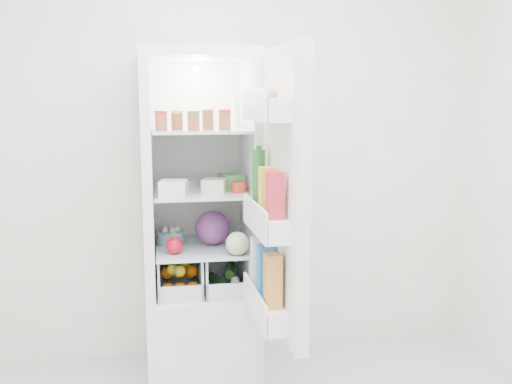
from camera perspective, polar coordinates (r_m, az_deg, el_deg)
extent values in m
cube|color=silver|center=(3.39, -2.62, 5.17)|extent=(3.00, 0.02, 2.60)
cube|color=silver|center=(3.33, -5.37, -13.58)|extent=(0.60, 0.60, 0.50)
cube|color=silver|center=(3.08, -5.82, 13.55)|extent=(0.60, 0.60, 0.05)
cube|color=silver|center=(3.37, -5.94, 2.12)|extent=(0.60, 0.05, 1.25)
cube|color=silver|center=(3.09, -10.71, 1.35)|extent=(0.05, 0.60, 1.25)
cube|color=silver|center=(3.13, -0.59, 1.61)|extent=(0.05, 0.60, 1.25)
cube|color=white|center=(3.34, -5.91, 2.05)|extent=(0.50, 0.01, 1.25)
sphere|color=white|center=(3.29, -6.04, 12.15)|extent=(0.05, 0.05, 0.05)
cube|color=silver|center=(3.15, -5.48, -5.52)|extent=(0.49, 0.53, 0.01)
cube|color=silver|center=(3.09, -5.57, 0.04)|extent=(0.49, 0.53, 0.02)
cube|color=silver|center=(3.05, -5.67, 6.17)|extent=(0.49, 0.53, 0.02)
cylinder|color=#B21919|center=(2.91, -9.46, 6.92)|extent=(0.06, 0.06, 0.08)
cylinder|color=gold|center=(2.96, -7.91, 7.00)|extent=(0.06, 0.06, 0.08)
cylinder|color=#267226|center=(2.88, -6.26, 6.97)|extent=(0.06, 0.06, 0.08)
cylinder|color=brown|center=(2.99, -4.83, 7.08)|extent=(0.06, 0.06, 0.08)
cylinder|color=#B21919|center=(2.93, -3.14, 7.05)|extent=(0.06, 0.06, 0.08)
cylinder|color=white|center=(3.18, -2.06, 7.90)|extent=(0.06, 0.06, 0.16)
cube|color=silver|center=(2.88, -8.27, 0.32)|extent=(0.15, 0.15, 0.08)
cube|color=silver|center=(3.01, -4.15, 0.66)|extent=(0.15, 0.15, 0.07)
cylinder|color=red|center=(3.00, -1.72, 0.48)|extent=(0.11, 0.11, 0.05)
cube|color=silver|center=(3.23, -6.89, 0.89)|extent=(0.16, 0.13, 0.04)
cube|color=#45984C|center=(3.11, -2.47, 1.06)|extent=(0.14, 0.17, 0.08)
sphere|color=#4F1C52|center=(3.16, -4.36, -3.58)|extent=(0.19, 0.19, 0.19)
sphere|color=red|center=(3.00, -8.15, -5.32)|extent=(0.09, 0.09, 0.09)
cylinder|color=#86AFC9|center=(3.21, -8.54, -4.52)|extent=(0.17, 0.17, 0.07)
sphere|color=beige|center=(2.95, -1.88, -5.17)|extent=(0.12, 0.12, 0.12)
sphere|color=orange|center=(3.09, -8.79, -9.61)|extent=(0.07, 0.07, 0.07)
sphere|color=orange|center=(3.09, -7.56, -9.58)|extent=(0.07, 0.07, 0.07)
sphere|color=orange|center=(3.09, -6.34, -9.54)|extent=(0.07, 0.07, 0.07)
sphere|color=orange|center=(3.18, -8.84, -7.98)|extent=(0.07, 0.07, 0.07)
sphere|color=orange|center=(3.18, -7.66, -7.94)|extent=(0.07, 0.07, 0.07)
sphere|color=orange|center=(3.19, -6.48, -7.91)|extent=(0.07, 0.07, 0.07)
sphere|color=yellow|center=(3.12, -8.38, -7.68)|extent=(0.06, 0.06, 0.06)
sphere|color=yellow|center=(3.22, -7.17, -7.07)|extent=(0.06, 0.06, 0.06)
sphere|color=yellow|center=(3.08, -7.61, -7.87)|extent=(0.06, 0.06, 0.06)
cylinder|color=#20511B|center=(3.22, -3.94, -8.92)|extent=(0.09, 0.21, 0.05)
cylinder|color=#20511B|center=(3.26, -2.62, -7.75)|extent=(0.08, 0.21, 0.05)
sphere|color=white|center=(3.11, -2.97, -9.58)|extent=(0.05, 0.05, 0.05)
sphere|color=white|center=(3.12, -2.10, -8.90)|extent=(0.05, 0.05, 0.05)
cube|color=silver|center=(2.56, 2.94, -0.15)|extent=(0.08, 0.60, 1.30)
cube|color=white|center=(2.55, 2.18, -0.17)|extent=(0.03, 0.56, 1.26)
cube|color=white|center=(2.51, 1.11, 8.27)|extent=(0.13, 0.50, 0.10)
cube|color=white|center=(2.56, 1.07, -2.97)|extent=(0.13, 0.50, 0.10)
cube|color=white|center=(2.68, 1.05, -11.35)|extent=(0.13, 0.50, 0.10)
sphere|color=#915841|center=(2.39, 1.63, 9.66)|extent=(0.05, 0.05, 0.05)
sphere|color=#915841|center=(2.47, 1.19, 9.65)|extent=(0.05, 0.05, 0.05)
sphere|color=#915841|center=(2.54, 0.79, 9.64)|extent=(0.05, 0.05, 0.05)
sphere|color=#915841|center=(2.62, 0.41, 9.64)|extent=(0.05, 0.05, 0.05)
sphere|color=#915841|center=(2.70, 0.05, 9.63)|extent=(0.05, 0.05, 0.05)
cylinder|color=#1B5E20|center=(2.68, 0.27, 1.47)|extent=(0.06, 0.06, 0.26)
cube|color=yellow|center=(2.51, 1.11, 0.24)|extent=(0.07, 0.07, 0.20)
cube|color=red|center=(2.36, 1.91, -0.33)|extent=(0.07, 0.07, 0.20)
cube|color=white|center=(2.76, 0.26, -6.98)|extent=(0.07, 0.07, 0.24)
cube|color=#2A81D3|center=(2.62, 0.94, -7.89)|extent=(0.07, 0.07, 0.24)
cube|color=#DB8C3E|center=(2.48, 1.70, -8.89)|extent=(0.07, 0.07, 0.24)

